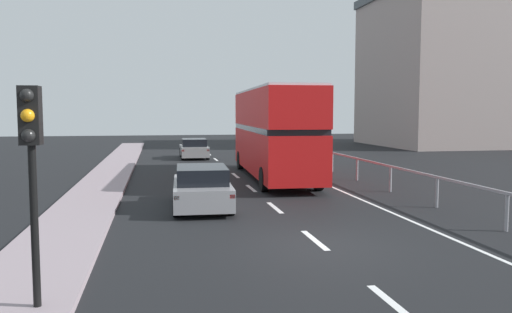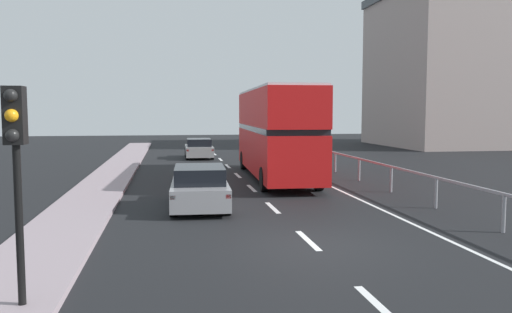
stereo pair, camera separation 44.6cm
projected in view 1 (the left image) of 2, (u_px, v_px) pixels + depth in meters
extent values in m
cube|color=black|center=(318.00, 245.00, 12.51)|extent=(75.14, 120.00, 0.10)
cube|color=gray|center=(49.00, 254.00, 11.34)|extent=(2.09, 80.00, 0.14)
cube|color=silver|center=(395.00, 306.00, 8.47)|extent=(0.16, 2.00, 0.01)
cube|color=silver|center=(315.00, 240.00, 12.81)|extent=(0.16, 2.00, 0.01)
cube|color=silver|center=(275.00, 208.00, 17.15)|extent=(0.16, 2.00, 0.01)
cube|color=silver|center=(251.00, 188.00, 21.49)|extent=(0.16, 2.00, 0.01)
cube|color=silver|center=(235.00, 175.00, 25.83)|extent=(0.16, 2.00, 0.01)
cube|color=silver|center=(224.00, 166.00, 30.17)|extent=(0.16, 2.00, 0.01)
cube|color=silver|center=(216.00, 159.00, 34.51)|extent=(0.16, 2.00, 0.01)
cube|color=silver|center=(209.00, 154.00, 38.86)|extent=(0.16, 2.00, 0.01)
cube|color=silver|center=(331.00, 187.00, 21.96)|extent=(0.12, 46.00, 0.01)
cube|color=gray|center=(373.00, 162.00, 22.23)|extent=(0.08, 42.00, 0.08)
cylinder|color=gray|center=(507.00, 212.00, 13.71)|extent=(0.10, 0.10, 1.03)
cylinder|color=gray|center=(437.00, 192.00, 17.13)|extent=(0.10, 0.10, 1.03)
cylinder|color=gray|center=(390.00, 179.00, 20.56)|extent=(0.10, 0.10, 1.03)
cylinder|color=gray|center=(357.00, 169.00, 23.98)|extent=(0.10, 0.10, 1.03)
cylinder|color=gray|center=(332.00, 162.00, 27.41)|extent=(0.10, 0.10, 1.03)
cylinder|color=gray|center=(313.00, 157.00, 30.83)|extent=(0.10, 0.10, 1.03)
cylinder|color=gray|center=(297.00, 152.00, 34.26)|extent=(0.10, 0.10, 1.03)
cylinder|color=gray|center=(285.00, 149.00, 37.68)|extent=(0.10, 0.10, 1.03)
cylinder|color=gray|center=(274.00, 145.00, 41.11)|extent=(0.10, 0.10, 1.03)
cube|color=#A4938E|center=(477.00, 73.00, 49.36)|extent=(19.38, 13.80, 13.83)
cube|color=red|center=(274.00, 151.00, 24.59)|extent=(2.91, 11.30, 1.95)
cube|color=black|center=(274.00, 128.00, 24.50)|extent=(2.91, 10.85, 0.24)
cube|color=red|center=(274.00, 108.00, 24.42)|extent=(2.91, 11.30, 1.64)
cube|color=silver|center=(274.00, 90.00, 24.34)|extent=(2.85, 11.07, 0.10)
cube|color=black|center=(256.00, 142.00, 30.09)|extent=(2.20, 0.13, 1.36)
cube|color=yellow|center=(256.00, 102.00, 29.88)|extent=(1.47, 0.10, 0.28)
cylinder|color=black|center=(240.00, 160.00, 28.64)|extent=(0.32, 1.01, 1.00)
cylinder|color=black|center=(280.00, 160.00, 28.97)|extent=(0.32, 1.01, 1.00)
cylinder|color=black|center=(264.00, 179.00, 20.55)|extent=(0.32, 1.01, 1.00)
cylinder|color=black|center=(318.00, 178.00, 20.88)|extent=(0.32, 1.01, 1.00)
cube|color=gray|center=(202.00, 192.00, 17.18)|extent=(2.02, 4.41, 0.69)
cube|color=black|center=(202.00, 175.00, 16.92)|extent=(1.72, 2.45, 0.53)
cube|color=red|center=(177.00, 198.00, 14.94)|extent=(0.16, 0.07, 0.12)
cube|color=red|center=(232.00, 196.00, 15.18)|extent=(0.16, 0.07, 0.12)
cylinder|color=black|center=(177.00, 192.00, 18.53)|extent=(0.23, 0.65, 0.64)
cylinder|color=black|center=(223.00, 191.00, 18.77)|extent=(0.23, 0.65, 0.64)
cylinder|color=black|center=(176.00, 206.00, 15.63)|extent=(0.23, 0.65, 0.64)
cylinder|color=black|center=(231.00, 205.00, 15.88)|extent=(0.23, 0.65, 0.64)
cylinder|color=black|center=(33.00, 198.00, 7.93)|extent=(0.12, 0.12, 3.45)
cube|color=black|center=(30.00, 115.00, 7.82)|extent=(0.30, 0.30, 0.90)
sphere|color=black|center=(27.00, 95.00, 7.63)|extent=(0.20, 0.20, 0.20)
sphere|color=orange|center=(28.00, 116.00, 7.66)|extent=(0.20, 0.20, 0.20)
sphere|color=black|center=(28.00, 136.00, 7.68)|extent=(0.20, 0.20, 0.20)
cube|color=gray|center=(194.00, 151.00, 35.50)|extent=(1.86, 4.02, 0.67)
cube|color=black|center=(194.00, 142.00, 35.25)|extent=(1.63, 2.22, 0.51)
cube|color=red|center=(183.00, 151.00, 33.40)|extent=(0.16, 0.06, 0.12)
cube|color=red|center=(208.00, 150.00, 33.69)|extent=(0.16, 0.06, 0.12)
cylinder|color=black|center=(181.00, 152.00, 36.64)|extent=(0.20, 0.64, 0.64)
cylinder|color=black|center=(204.00, 152.00, 36.94)|extent=(0.20, 0.64, 0.64)
cylinder|color=black|center=(183.00, 155.00, 34.08)|extent=(0.20, 0.64, 0.64)
cylinder|color=black|center=(208.00, 155.00, 34.39)|extent=(0.20, 0.64, 0.64)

